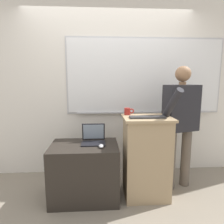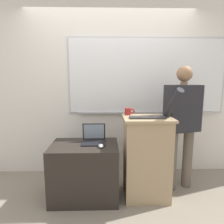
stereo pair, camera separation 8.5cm
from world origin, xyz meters
name	(u,v)px [view 1 (the left image)]	position (x,y,z in m)	size (l,w,h in m)	color
ground_plane	(114,215)	(0.00, 0.00, 0.00)	(30.00, 30.00, 0.00)	gray
back_wall	(110,80)	(0.03, 1.15, 1.47)	(6.40, 0.17, 2.93)	silver
lectern_podium	(146,157)	(0.44, 0.36, 0.52)	(0.59, 0.47, 1.03)	tan
side_desk	(85,171)	(-0.33, 0.37, 0.34)	(0.82, 0.57, 0.69)	#28231E
person_presenter	(181,119)	(0.93, 0.54, 0.96)	(0.62, 0.62, 1.65)	brown
laptop	(93,137)	(-0.22, 0.46, 0.76)	(0.29, 0.25, 0.24)	black
wireless_keyboard	(147,117)	(0.42, 0.30, 1.04)	(0.42, 0.13, 0.02)	#2D2D30
computer_mouse_by_laptop	(101,146)	(-0.13, 0.26, 0.71)	(0.06, 0.10, 0.03)	#BCBCC1
coffee_mug	(128,111)	(0.22, 0.52, 1.07)	(0.13, 0.08, 0.09)	maroon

